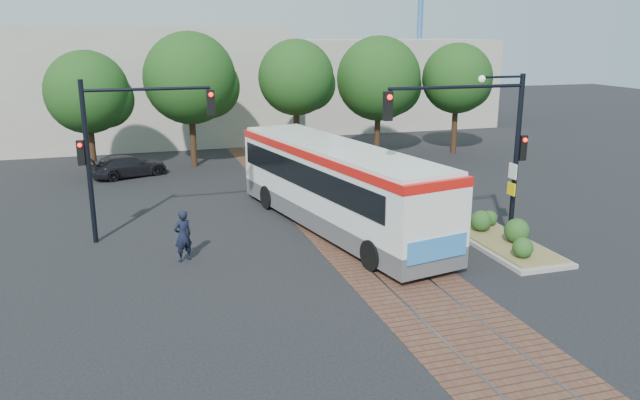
{
  "coord_description": "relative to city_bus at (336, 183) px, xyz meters",
  "views": [
    {
      "loc": [
        -7.98,
        -19.56,
        7.59
      ],
      "look_at": [
        -1.46,
        1.64,
        1.6
      ],
      "focal_mm": 35.0,
      "sensor_mm": 36.0,
      "label": 1
    }
  ],
  "objects": [
    {
      "name": "ground",
      "position": [
        0.38,
        -3.0,
        -1.87
      ],
      "size": [
        120.0,
        120.0,
        0.0
      ],
      "primitive_type": "plane",
      "color": "black",
      "rests_on": "ground"
    },
    {
      "name": "trackbed",
      "position": [
        0.38,
        1.0,
        -1.86
      ],
      "size": [
        3.6,
        40.0,
        0.02
      ],
      "color": "brown",
      "rests_on": "ground"
    },
    {
      "name": "tree_row",
      "position": [
        1.59,
        13.41,
        2.98
      ],
      "size": [
        26.4,
        5.6,
        7.67
      ],
      "color": "#382314",
      "rests_on": "ground"
    },
    {
      "name": "warehouses",
      "position": [
        -0.15,
        25.74,
        1.94
      ],
      "size": [
        40.0,
        13.0,
        8.0
      ],
      "color": "#ADA899",
      "rests_on": "ground"
    },
    {
      "name": "city_bus",
      "position": [
        0.0,
        0.0,
        0.0
      ],
      "size": [
        5.08,
        12.8,
        3.35
      ],
      "rotation": [
        0.0,
        0.0,
        0.2
      ],
      "color": "#4B4B4D",
      "rests_on": "ground"
    },
    {
      "name": "traffic_island",
      "position": [
        5.2,
        -3.9,
        -1.54
      ],
      "size": [
        2.2,
        5.2,
        1.13
      ],
      "color": "gray",
      "rests_on": "ground"
    },
    {
      "name": "signal_pole_main",
      "position": [
        4.24,
        -3.81,
        2.29
      ],
      "size": [
        5.49,
        0.46,
        6.0
      ],
      "color": "black",
      "rests_on": "ground"
    },
    {
      "name": "signal_pole_left",
      "position": [
        -7.99,
        0.99,
        1.99
      ],
      "size": [
        4.99,
        0.34,
        6.0
      ],
      "color": "black",
      "rests_on": "ground"
    },
    {
      "name": "officer",
      "position": [
        -6.14,
        -1.96,
        -0.97
      ],
      "size": [
        0.77,
        0.66,
        1.79
      ],
      "primitive_type": "imported",
      "rotation": [
        0.0,
        0.0,
        3.56
      ],
      "color": "black",
      "rests_on": "ground"
    },
    {
      "name": "parked_car",
      "position": [
        -7.79,
        12.02,
        -1.28
      ],
      "size": [
        4.38,
        2.99,
        1.18
      ],
      "primitive_type": "imported",
      "rotation": [
        0.0,
        0.0,
        1.94
      ],
      "color": "black",
      "rests_on": "ground"
    }
  ]
}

